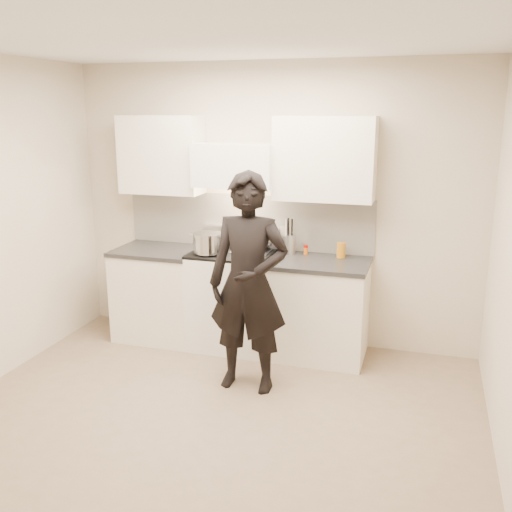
{
  "coord_description": "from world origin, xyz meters",
  "views": [
    {
      "loc": [
        1.44,
        -3.53,
        2.26
      ],
      "look_at": [
        0.05,
        1.05,
        1.02
      ],
      "focal_mm": 40.0,
      "sensor_mm": 36.0,
      "label": 1
    }
  ],
  "objects_px": {
    "wok": "(256,238)",
    "utensil_crock": "(289,243)",
    "counter_right": "(317,308)",
    "person": "(248,284)",
    "stove": "(233,299)"
  },
  "relations": [
    {
      "from": "stove",
      "to": "counter_right",
      "type": "bearing_deg",
      "value": 0.0
    },
    {
      "from": "wok",
      "to": "utensil_crock",
      "type": "xyz_separation_m",
      "value": [
        0.31,
        0.07,
        -0.04
      ]
    },
    {
      "from": "utensil_crock",
      "to": "stove",
      "type": "bearing_deg",
      "value": -159.3
    },
    {
      "from": "stove",
      "to": "person",
      "type": "relative_size",
      "value": 0.53
    },
    {
      "from": "stove",
      "to": "wok",
      "type": "distance_m",
      "value": 0.63
    },
    {
      "from": "counter_right",
      "to": "person",
      "type": "distance_m",
      "value": 1.0
    },
    {
      "from": "utensil_crock",
      "to": "person",
      "type": "bearing_deg",
      "value": -95.46
    },
    {
      "from": "stove",
      "to": "wok",
      "type": "height_order",
      "value": "wok"
    },
    {
      "from": "counter_right",
      "to": "utensil_crock",
      "type": "height_order",
      "value": "utensil_crock"
    },
    {
      "from": "wok",
      "to": "utensil_crock",
      "type": "height_order",
      "value": "wok"
    },
    {
      "from": "stove",
      "to": "counter_right",
      "type": "xyz_separation_m",
      "value": [
        0.83,
        0.0,
        -0.01
      ]
    },
    {
      "from": "person",
      "to": "wok",
      "type": "bearing_deg",
      "value": 103.09
    },
    {
      "from": "stove",
      "to": "person",
      "type": "bearing_deg",
      "value": -62.47
    },
    {
      "from": "wok",
      "to": "person",
      "type": "distance_m",
      "value": 0.95
    },
    {
      "from": "counter_right",
      "to": "utensil_crock",
      "type": "bearing_deg",
      "value": 149.51
    }
  ]
}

